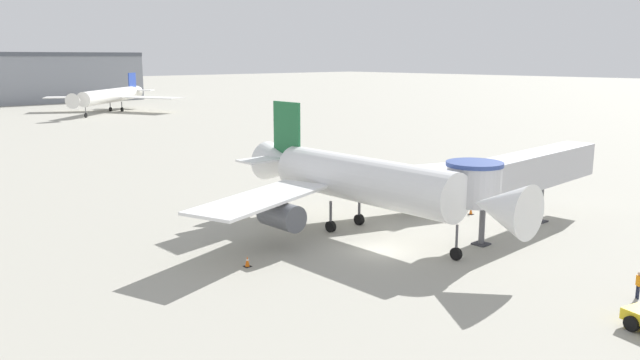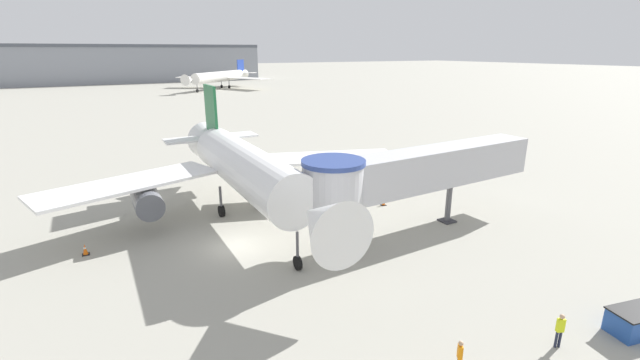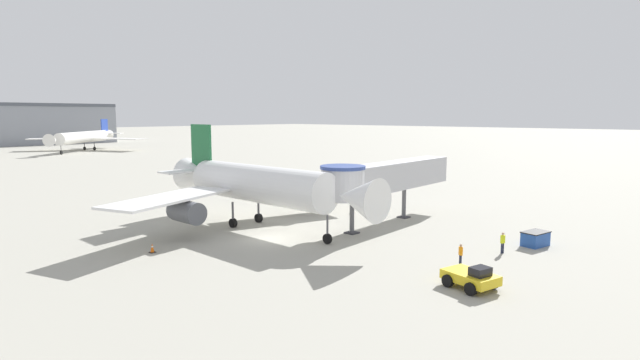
# 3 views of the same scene
# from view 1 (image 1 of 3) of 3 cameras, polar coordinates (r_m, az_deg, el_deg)

# --- Properties ---
(ground_plane) EXTENTS (800.00, 800.00, 0.00)m
(ground_plane) POSITION_cam_1_polar(r_m,az_deg,el_deg) (45.89, 5.53, -6.47)
(ground_plane) COLOR #9E9B8E
(main_airplane) EXTENTS (30.09, 26.89, 9.99)m
(main_airplane) POSITION_cam_1_polar(r_m,az_deg,el_deg) (49.52, 3.61, -0.08)
(main_airplane) COLOR white
(main_airplane) RESTS_ON ground_plane
(jet_bridge) EXTENTS (20.17, 4.10, 6.49)m
(jet_bridge) POSITION_cam_1_polar(r_m,az_deg,el_deg) (52.03, 17.71, 0.60)
(jet_bridge) COLOR #B7B7BC
(jet_bridge) RESTS_ON ground_plane
(traffic_cone_starboard_wing) EXTENTS (0.42, 0.42, 0.69)m
(traffic_cone_starboard_wing) POSITION_cam_1_polar(r_m,az_deg,el_deg) (57.52, 13.63, -2.76)
(traffic_cone_starboard_wing) COLOR black
(traffic_cone_starboard_wing) RESTS_ON ground_plane
(traffic_cone_port_wing) EXTENTS (0.46, 0.46, 0.76)m
(traffic_cone_port_wing) POSITION_cam_1_polar(r_m,az_deg,el_deg) (42.54, -6.66, -7.41)
(traffic_cone_port_wing) COLOR black
(traffic_cone_port_wing) RESTS_ON ground_plane
(ground_crew_wing_walker) EXTENTS (0.33, 0.36, 1.63)m
(ground_crew_wing_walker) POSITION_cam_1_polar(r_m,az_deg,el_deg) (41.17, 27.11, -8.41)
(ground_crew_wing_walker) COLOR #1E2338
(ground_crew_wing_walker) RESTS_ON ground_plane
(background_jet_blue_tail) EXTENTS (32.32, 30.64, 9.60)m
(background_jet_blue_tail) POSITION_cam_1_polar(r_m,az_deg,el_deg) (167.91, -18.56, 7.33)
(background_jet_blue_tail) COLOR white
(background_jet_blue_tail) RESTS_ON ground_plane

